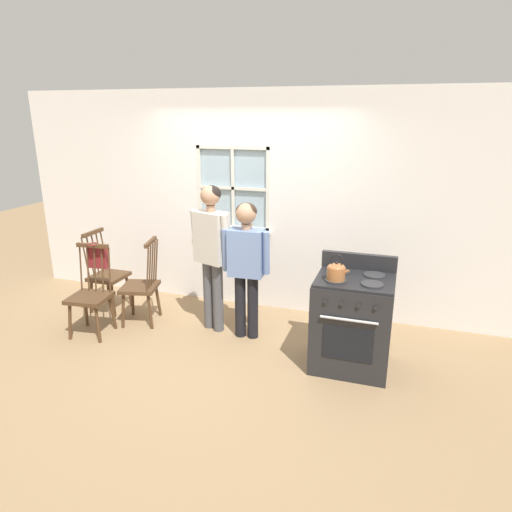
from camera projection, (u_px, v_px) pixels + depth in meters
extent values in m
plane|color=#937551|center=(210.00, 353.00, 4.79)|extent=(16.00, 16.00, 0.00)
cube|color=white|center=(117.00, 194.00, 6.23)|extent=(2.48, 0.06, 2.70)
cube|color=white|center=(396.00, 212.00, 5.15)|extent=(2.97, 0.06, 2.70)
cube|color=white|center=(235.00, 265.00, 5.98)|extent=(0.95, 0.06, 1.01)
cube|color=white|center=(233.00, 117.00, 5.42)|extent=(0.95, 0.06, 0.66)
cube|color=silver|center=(232.00, 231.00, 5.76)|extent=(1.01, 0.10, 0.03)
cube|color=#9EB7C6|center=(234.00, 188.00, 5.68)|extent=(0.89, 0.01, 0.97)
cube|color=silver|center=(233.00, 188.00, 5.66)|extent=(0.04, 0.02, 1.03)
cube|color=silver|center=(233.00, 188.00, 5.66)|extent=(0.95, 0.02, 0.04)
cube|color=silver|center=(200.00, 186.00, 5.79)|extent=(0.04, 0.03, 1.03)
cube|color=silver|center=(268.00, 190.00, 5.52)|extent=(0.04, 0.03, 1.03)
cube|color=silver|center=(232.00, 147.00, 5.51)|extent=(0.95, 0.03, 0.04)
cube|color=silver|center=(234.00, 227.00, 5.81)|extent=(0.95, 0.03, 0.04)
cube|color=#4C331E|center=(89.00, 298.00, 5.09)|extent=(0.46, 0.44, 0.04)
cylinder|color=#4C331E|center=(70.00, 321.00, 5.04)|extent=(0.07, 0.07, 0.43)
cylinder|color=#4C331E|center=(98.00, 324.00, 4.98)|extent=(0.07, 0.07, 0.43)
cylinder|color=#4C331E|center=(86.00, 310.00, 5.34)|extent=(0.07, 0.07, 0.43)
cylinder|color=#4C331E|center=(113.00, 312.00, 5.27)|extent=(0.07, 0.07, 0.43)
cylinder|color=#4C331E|center=(81.00, 269.00, 5.20)|extent=(0.03, 0.08, 0.54)
cylinder|color=#4C331E|center=(88.00, 269.00, 5.18)|extent=(0.03, 0.08, 0.54)
cylinder|color=#4C331E|center=(95.00, 270.00, 5.17)|extent=(0.03, 0.08, 0.54)
cylinder|color=#4C331E|center=(102.00, 270.00, 5.15)|extent=(0.03, 0.08, 0.54)
cylinder|color=#4C331E|center=(110.00, 271.00, 5.13)|extent=(0.03, 0.08, 0.54)
cube|color=#4C331E|center=(92.00, 246.00, 5.08)|extent=(0.38, 0.08, 0.04)
cube|color=#4C331E|center=(109.00, 276.00, 5.75)|extent=(0.40, 0.42, 0.04)
cylinder|color=#4C331E|center=(113.00, 300.00, 5.62)|extent=(0.07, 0.07, 0.43)
cylinder|color=#4C331E|center=(129.00, 290.00, 5.92)|extent=(0.07, 0.07, 0.43)
cylinder|color=#4C331E|center=(91.00, 297.00, 5.71)|extent=(0.07, 0.07, 0.43)
cylinder|color=#4C331E|center=(108.00, 288.00, 6.02)|extent=(0.07, 0.07, 0.43)
cylinder|color=#4C331E|center=(86.00, 259.00, 5.56)|extent=(0.07, 0.02, 0.54)
cylinder|color=#4C331E|center=(91.00, 257.00, 5.64)|extent=(0.07, 0.02, 0.54)
cylinder|color=#4C331E|center=(95.00, 255.00, 5.72)|extent=(0.07, 0.02, 0.54)
cylinder|color=#4C331E|center=(100.00, 253.00, 5.80)|extent=(0.07, 0.02, 0.54)
cylinder|color=#4C331E|center=(104.00, 251.00, 5.88)|extent=(0.07, 0.02, 0.54)
cube|color=#4C331E|center=(93.00, 233.00, 5.63)|extent=(0.04, 0.38, 0.04)
cube|color=#4C331E|center=(140.00, 287.00, 5.40)|extent=(0.49, 0.50, 0.04)
cylinder|color=#4C331E|center=(133.00, 299.00, 5.64)|extent=(0.08, 0.07, 0.43)
cylinder|color=#4C331E|center=(123.00, 311.00, 5.32)|extent=(0.07, 0.08, 0.43)
cylinder|color=#4C331E|center=(158.00, 300.00, 5.62)|extent=(0.07, 0.08, 0.43)
cylinder|color=#4C331E|center=(150.00, 311.00, 5.30)|extent=(0.08, 0.07, 0.43)
cylinder|color=#4C331E|center=(156.00, 261.00, 5.48)|extent=(0.08, 0.04, 0.54)
cylinder|color=#4C331E|center=(154.00, 263.00, 5.39)|extent=(0.08, 0.04, 0.54)
cylinder|color=#4C331E|center=(152.00, 266.00, 5.31)|extent=(0.08, 0.04, 0.54)
cylinder|color=#4C331E|center=(150.00, 268.00, 5.22)|extent=(0.08, 0.04, 0.54)
cylinder|color=#4C331E|center=(148.00, 271.00, 5.13)|extent=(0.08, 0.04, 0.54)
cube|color=#4C331E|center=(150.00, 242.00, 5.22)|extent=(0.13, 0.38, 0.04)
cylinder|color=#4C4C51|center=(209.00, 294.00, 5.28)|extent=(0.12, 0.12, 0.82)
cylinder|color=#4C4C51|center=(218.00, 297.00, 5.19)|extent=(0.12, 0.12, 0.82)
cube|color=beige|center=(211.00, 237.00, 5.02)|extent=(0.42, 0.32, 0.57)
cylinder|color=beige|center=(195.00, 233.00, 5.13)|extent=(0.11, 0.13, 0.53)
cylinder|color=beige|center=(226.00, 239.00, 4.87)|extent=(0.11, 0.13, 0.53)
cylinder|color=tan|center=(211.00, 209.00, 4.93)|extent=(0.10, 0.10, 0.07)
sphere|color=tan|center=(210.00, 196.00, 4.89)|extent=(0.21, 0.21, 0.21)
ellipsoid|color=black|center=(211.00, 194.00, 4.89)|extent=(0.22, 0.22, 0.18)
cylinder|color=black|center=(240.00, 306.00, 5.08)|extent=(0.12, 0.12, 0.73)
cylinder|color=black|center=(253.00, 307.00, 5.04)|extent=(0.12, 0.12, 0.73)
cube|color=#6B84B7|center=(246.00, 253.00, 4.87)|extent=(0.38, 0.23, 0.51)
cylinder|color=#6B84B7|center=(226.00, 250.00, 4.90)|extent=(0.08, 0.11, 0.48)
cylinder|color=#6B84B7|center=(266.00, 253.00, 4.79)|extent=(0.08, 0.11, 0.48)
cylinder|color=tan|center=(246.00, 227.00, 4.79)|extent=(0.10, 0.10, 0.06)
sphere|color=tan|center=(246.00, 213.00, 4.74)|extent=(0.22, 0.22, 0.22)
ellipsoid|color=#332319|center=(246.00, 211.00, 4.75)|extent=(0.22, 0.22, 0.18)
cube|color=#232326|center=(352.00, 324.00, 4.44)|extent=(0.74, 0.64, 0.90)
cube|color=black|center=(355.00, 280.00, 4.30)|extent=(0.72, 0.61, 0.02)
cylinder|color=#2D2D30|center=(336.00, 280.00, 4.23)|extent=(0.20, 0.20, 0.02)
cylinder|color=#2D2D30|center=(372.00, 284.00, 4.13)|extent=(0.20, 0.20, 0.02)
cylinder|color=#2D2D30|center=(340.00, 272.00, 4.46)|extent=(0.20, 0.20, 0.02)
cylinder|color=#2D2D30|center=(374.00, 275.00, 4.37)|extent=(0.20, 0.20, 0.02)
cube|color=#232326|center=(359.00, 261.00, 4.54)|extent=(0.74, 0.06, 0.16)
cube|color=black|center=(347.00, 344.00, 4.17)|extent=(0.46, 0.01, 0.32)
cylinder|color=silver|center=(349.00, 320.00, 4.07)|extent=(0.52, 0.02, 0.02)
cylinder|color=#232326|center=(325.00, 302.00, 4.11)|extent=(0.04, 0.02, 0.04)
cylinder|color=#232326|center=(342.00, 304.00, 4.06)|extent=(0.04, 0.02, 0.04)
cylinder|color=#232326|center=(359.00, 306.00, 4.02)|extent=(0.04, 0.02, 0.04)
cylinder|color=#232326|center=(376.00, 308.00, 3.97)|extent=(0.04, 0.02, 0.04)
cylinder|color=#A86638|center=(336.00, 273.00, 4.21)|extent=(0.17, 0.17, 0.12)
ellipsoid|color=#A86638|center=(336.00, 267.00, 4.19)|extent=(0.16, 0.16, 0.07)
sphere|color=black|center=(337.00, 263.00, 4.18)|extent=(0.03, 0.03, 0.03)
cylinder|color=#A86638|center=(345.00, 272.00, 4.18)|extent=(0.08, 0.03, 0.07)
torus|color=black|center=(337.00, 261.00, 4.17)|extent=(0.12, 0.01, 0.12)
cylinder|color=#935B3D|center=(247.00, 227.00, 5.67)|extent=(0.12, 0.12, 0.11)
cylinder|color=#33261C|center=(247.00, 223.00, 5.66)|extent=(0.11, 0.11, 0.01)
cone|color=#2D7038|center=(248.00, 217.00, 5.64)|extent=(0.05, 0.04, 0.13)
cone|color=#2D7038|center=(247.00, 220.00, 5.66)|extent=(0.04, 0.05, 0.06)
cone|color=#2D7038|center=(245.00, 217.00, 5.63)|extent=(0.07, 0.05, 0.14)
cone|color=#2D7038|center=(247.00, 220.00, 5.63)|extent=(0.04, 0.04, 0.06)
cube|color=maroon|center=(98.00, 256.00, 5.21)|extent=(0.23, 0.11, 0.26)
torus|color=maroon|center=(93.00, 244.00, 5.08)|extent=(0.14, 0.14, 0.01)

